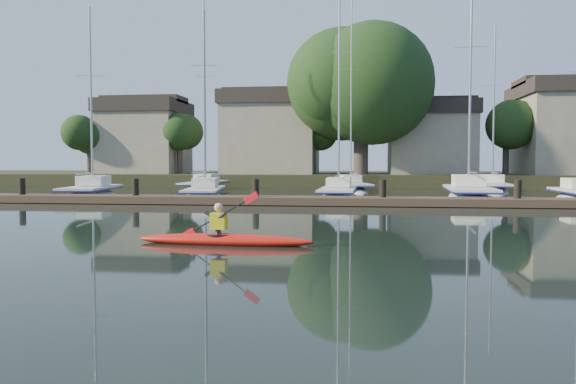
# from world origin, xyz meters

# --- Properties ---
(ground) EXTENTS (160.00, 160.00, 0.00)m
(ground) POSITION_xyz_m (0.00, 0.00, 0.00)
(ground) COLOR black
(ground) RESTS_ON ground
(kayak) EXTENTS (4.42, 1.03, 1.41)m
(kayak) POSITION_xyz_m (-1.33, 0.87, 0.17)
(kayak) COLOR red
(kayak) RESTS_ON ground
(dock) EXTENTS (34.00, 2.00, 1.80)m
(dock) POSITION_xyz_m (0.00, 14.00, 0.20)
(dock) COLOR #4C3A2B
(dock) RESTS_ON ground
(sailboat_0) EXTENTS (3.41, 7.92, 12.17)m
(sailboat_0) POSITION_xyz_m (-13.36, 18.12, -0.20)
(sailboat_0) COLOR silver
(sailboat_0) RESTS_ON ground
(sailboat_1) EXTENTS (3.17, 8.04, 12.80)m
(sailboat_1) POSITION_xyz_m (-6.72, 18.24, -0.17)
(sailboat_1) COLOR silver
(sailboat_1) RESTS_ON ground
(sailboat_2) EXTENTS (2.15, 8.54, 14.08)m
(sailboat_2) POSITION_xyz_m (0.74, 19.30, -0.18)
(sailboat_2) COLOR silver
(sailboat_2) RESTS_ON ground
(sailboat_3) EXTENTS (2.92, 8.98, 14.25)m
(sailboat_3) POSITION_xyz_m (7.79, 18.88, -0.21)
(sailboat_3) COLOR silver
(sailboat_3) RESTS_ON ground
(sailboat_5) EXTENTS (2.16, 8.69, 14.34)m
(sailboat_5) POSITION_xyz_m (-9.41, 27.81, -0.18)
(sailboat_5) COLOR silver
(sailboat_5) RESTS_ON ground
(sailboat_6) EXTENTS (3.48, 9.41, 14.65)m
(sailboat_6) POSITION_xyz_m (1.32, 27.75, -0.17)
(sailboat_6) COLOR silver
(sailboat_6) RESTS_ON ground
(sailboat_7) EXTENTS (3.02, 8.02, 12.62)m
(sailboat_7) POSITION_xyz_m (10.96, 27.46, -0.19)
(sailboat_7) COLOR silver
(sailboat_7) RESTS_ON ground
(shore) EXTENTS (90.00, 25.25, 12.75)m
(shore) POSITION_xyz_m (1.61, 40.29, 3.23)
(shore) COLOR #253118
(shore) RESTS_ON ground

